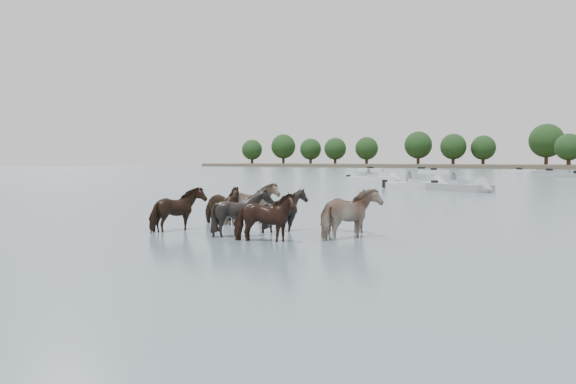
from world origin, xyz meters
The scene contains 7 objects.
ground centered at (0.00, 0.00, 0.00)m, with size 400.00×400.00×0.00m, color slate.
shoreline centered at (-70.00, 150.00, 0.50)m, with size 160.00×30.00×1.00m, color #4C4233.
pony_herd centered at (-1.37, -0.63, 0.57)m, with size 6.78×4.21×1.48m.
motorboat_a centered at (-9.41, 26.25, 0.23)m, with size 4.66×4.26×1.92m.
motorboat_b centered at (-5.33, 24.25, 0.23)m, with size 5.36×3.43×1.92m.
motorboat_f centered at (-18.72, 36.16, 0.23)m, with size 5.38×3.17×1.92m.
treeline centered at (-68.68, 153.44, 6.66)m, with size 146.46×22.38×12.49m.
Camera 1 is at (9.42, -13.06, 2.02)m, focal length 36.45 mm.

